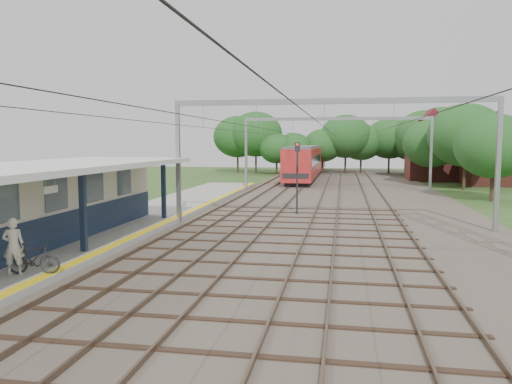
# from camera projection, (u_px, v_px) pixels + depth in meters

# --- Properties ---
(ground) EXTENTS (160.00, 160.00, 0.00)m
(ground) POSITION_uv_depth(u_px,v_px,m) (176.00, 321.00, 13.05)
(ground) COLOR #2D4C1E
(ground) RESTS_ON ground
(ballast_bed) EXTENTS (18.00, 90.00, 0.10)m
(ballast_bed) POSITION_uv_depth(u_px,v_px,m) (340.00, 198.00, 41.76)
(ballast_bed) COLOR #473D33
(ballast_bed) RESTS_ON ground
(platform) EXTENTS (5.00, 52.00, 0.35)m
(platform) POSITION_uv_depth(u_px,v_px,m) (131.00, 223.00, 28.05)
(platform) COLOR gray
(platform) RESTS_ON ground
(yellow_stripe) EXTENTS (0.45, 52.00, 0.01)m
(yellow_stripe) POSITION_uv_depth(u_px,v_px,m) (169.00, 220.00, 27.64)
(yellow_stripe) COLOR yellow
(yellow_stripe) RESTS_ON platform
(station_building) EXTENTS (3.41, 18.00, 3.40)m
(station_building) POSITION_uv_depth(u_px,v_px,m) (30.00, 204.00, 21.24)
(station_building) COLOR beige
(station_building) RESTS_ON platform
(canopy) EXTENTS (6.40, 20.00, 3.44)m
(canopy) POSITION_uv_depth(u_px,v_px,m) (38.00, 168.00, 19.91)
(canopy) COLOR #13223D
(canopy) RESTS_ON platform
(rail_tracks) EXTENTS (11.80, 88.00, 0.15)m
(rail_tracks) POSITION_uv_depth(u_px,v_px,m) (310.00, 196.00, 42.18)
(rail_tracks) COLOR brown
(rail_tracks) RESTS_ON ballast_bed
(catenary_system) EXTENTS (17.22, 88.00, 7.00)m
(catenary_system) POSITION_uv_depth(u_px,v_px,m) (332.00, 131.00, 36.70)
(catenary_system) COLOR gray
(catenary_system) RESTS_ON ground
(tree_band) EXTENTS (31.72, 30.88, 8.82)m
(tree_band) POSITION_uv_depth(u_px,v_px,m) (341.00, 140.00, 67.88)
(tree_band) COLOR #382619
(tree_band) RESTS_ON ground
(house_near) EXTENTS (7.00, 6.12, 7.89)m
(house_near) POSITION_uv_depth(u_px,v_px,m) (500.00, 158.00, 54.21)
(house_near) COLOR brown
(house_near) RESTS_ON ground
(house_far) EXTENTS (8.00, 6.12, 8.66)m
(house_far) POSITION_uv_depth(u_px,v_px,m) (441.00, 154.00, 60.93)
(house_far) COLOR brown
(house_far) RESTS_ON ground
(person) EXTENTS (0.80, 0.66, 1.89)m
(person) POSITION_uv_depth(u_px,v_px,m) (13.00, 246.00, 16.31)
(person) COLOR white
(person) RESTS_ON platform
(bicycle) EXTENTS (1.79, 0.82, 1.04)m
(bicycle) POSITION_uv_depth(u_px,v_px,m) (34.00, 259.00, 16.39)
(bicycle) COLOR black
(bicycle) RESTS_ON platform
(train) EXTENTS (3.16, 39.28, 4.13)m
(train) POSITION_uv_depth(u_px,v_px,m) (309.00, 159.00, 69.33)
(train) COLOR black
(train) RESTS_ON ballast_bed
(signal_post) EXTENTS (0.35, 0.30, 4.68)m
(signal_post) POSITION_uv_depth(u_px,v_px,m) (297.00, 168.00, 31.70)
(signal_post) COLOR black
(signal_post) RESTS_ON ground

